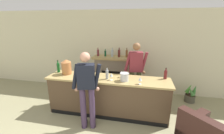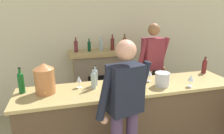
{
  "view_description": "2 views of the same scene",
  "coord_description": "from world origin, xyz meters",
  "px_view_note": "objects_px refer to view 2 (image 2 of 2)",
  "views": [
    {
      "loc": [
        0.9,
        -1.07,
        2.38
      ],
      "look_at": [
        0.07,
        2.84,
        1.16
      ],
      "focal_mm": 24.0,
      "sensor_mm": 36.0,
      "label": 1
    },
    {
      "loc": [
        -0.88,
        -0.12,
        2.1
      ],
      "look_at": [
        -0.07,
        2.88,
        1.15
      ],
      "focal_mm": 32.0,
      "sensor_mm": 36.0,
      "label": 2
    }
  ],
  "objects_px": {
    "potted_plant_corner": "(207,90)",
    "wine_glass_by_dispenser": "(79,80)",
    "person_customer": "(124,113)",
    "wine_glass_back_row": "(142,80)",
    "wine_bottle_port_short": "(204,66)",
    "wine_bottle_rose_blush": "(95,76)",
    "fireplace_stone": "(101,80)",
    "wine_bottle_merlot_tall": "(133,79)",
    "ice_bucket_steel": "(162,79)",
    "wine_glass_front_left": "(191,78)",
    "wine_glass_mid_counter": "(149,73)",
    "wine_bottle_cabernet_heavy": "(21,82)",
    "wine_bottle_chardonnay_pale": "(93,80)",
    "copper_dispenser": "(45,78)",
    "person_bartender": "(152,68)"
  },
  "relations": [
    {
      "from": "wine_bottle_rose_blush",
      "to": "wine_glass_front_left",
      "type": "xyz_separation_m",
      "value": [
        1.29,
        -0.4,
        -0.01
      ]
    },
    {
      "from": "person_bartender",
      "to": "wine_bottle_merlot_tall",
      "type": "xyz_separation_m",
      "value": [
        -0.65,
        -0.75,
        0.13
      ]
    },
    {
      "from": "fireplace_stone",
      "to": "wine_glass_front_left",
      "type": "relative_size",
      "value": 9.0
    },
    {
      "from": "wine_bottle_merlot_tall",
      "to": "wine_bottle_port_short",
      "type": "bearing_deg",
      "value": 12.55
    },
    {
      "from": "wine_bottle_port_short",
      "to": "wine_bottle_rose_blush",
      "type": "bearing_deg",
      "value": -177.72
    },
    {
      "from": "ice_bucket_steel",
      "to": "wine_bottle_rose_blush",
      "type": "relative_size",
      "value": 0.71
    },
    {
      "from": "wine_bottle_chardonnay_pale",
      "to": "ice_bucket_steel",
      "type": "bearing_deg",
      "value": -8.73
    },
    {
      "from": "person_customer",
      "to": "wine_bottle_rose_blush",
      "type": "bearing_deg",
      "value": 101.38
    },
    {
      "from": "copper_dispenser",
      "to": "wine_bottle_cabernet_heavy",
      "type": "bearing_deg",
      "value": 164.44
    },
    {
      "from": "potted_plant_corner",
      "to": "wine_glass_by_dispenser",
      "type": "relative_size",
      "value": 3.44
    },
    {
      "from": "wine_bottle_chardonnay_pale",
      "to": "wine_bottle_cabernet_heavy",
      "type": "height_order",
      "value": "wine_bottle_cabernet_heavy"
    },
    {
      "from": "copper_dispenser",
      "to": "wine_glass_front_left",
      "type": "bearing_deg",
      "value": -8.51
    },
    {
      "from": "fireplace_stone",
      "to": "wine_bottle_merlot_tall",
      "type": "xyz_separation_m",
      "value": [
        0.16,
        -1.36,
        0.5
      ]
    },
    {
      "from": "fireplace_stone",
      "to": "person_bartender",
      "type": "bearing_deg",
      "value": -37.13
    },
    {
      "from": "person_bartender",
      "to": "copper_dispenser",
      "type": "relative_size",
      "value": 4.51
    },
    {
      "from": "copper_dispenser",
      "to": "wine_glass_by_dispenser",
      "type": "height_order",
      "value": "copper_dispenser"
    },
    {
      "from": "wine_glass_mid_counter",
      "to": "wine_bottle_cabernet_heavy",
      "type": "bearing_deg",
      "value": 178.96
    },
    {
      "from": "potted_plant_corner",
      "to": "wine_glass_back_row",
      "type": "relative_size",
      "value": 3.25
    },
    {
      "from": "wine_glass_by_dispenser",
      "to": "wine_glass_mid_counter",
      "type": "xyz_separation_m",
      "value": [
        1.05,
        -0.02,
        0.01
      ]
    },
    {
      "from": "potted_plant_corner",
      "to": "fireplace_stone",
      "type": "bearing_deg",
      "value": 175.75
    },
    {
      "from": "ice_bucket_steel",
      "to": "wine_bottle_chardonnay_pale",
      "type": "distance_m",
      "value": 0.97
    },
    {
      "from": "potted_plant_corner",
      "to": "ice_bucket_steel",
      "type": "height_order",
      "value": "ice_bucket_steel"
    },
    {
      "from": "wine_glass_front_left",
      "to": "ice_bucket_steel",
      "type": "bearing_deg",
      "value": 161.38
    },
    {
      "from": "wine_glass_front_left",
      "to": "copper_dispenser",
      "type": "bearing_deg",
      "value": 171.49
    },
    {
      "from": "copper_dispenser",
      "to": "wine_bottle_cabernet_heavy",
      "type": "relative_size",
      "value": 1.16
    },
    {
      "from": "wine_bottle_rose_blush",
      "to": "wine_glass_mid_counter",
      "type": "height_order",
      "value": "wine_bottle_rose_blush"
    },
    {
      "from": "potted_plant_corner",
      "to": "wine_bottle_chardonnay_pale",
      "type": "bearing_deg",
      "value": -159.68
    },
    {
      "from": "copper_dispenser",
      "to": "wine_bottle_port_short",
      "type": "distance_m",
      "value": 2.57
    },
    {
      "from": "ice_bucket_steel",
      "to": "wine_glass_back_row",
      "type": "distance_m",
      "value": 0.32
    },
    {
      "from": "wine_bottle_rose_blush",
      "to": "fireplace_stone",
      "type": "bearing_deg",
      "value": 74.05
    },
    {
      "from": "potted_plant_corner",
      "to": "wine_glass_by_dispenser",
      "type": "bearing_deg",
      "value": -162.31
    },
    {
      "from": "wine_bottle_merlot_tall",
      "to": "wine_glass_back_row",
      "type": "xyz_separation_m",
      "value": [
        0.12,
        -0.06,
        -0.01
      ]
    },
    {
      "from": "fireplace_stone",
      "to": "wine_glass_mid_counter",
      "type": "distance_m",
      "value": 1.36
    },
    {
      "from": "wine_glass_back_row",
      "to": "wine_glass_front_left",
      "type": "bearing_deg",
      "value": -8.27
    },
    {
      "from": "fireplace_stone",
      "to": "wine_bottle_rose_blush",
      "type": "xyz_separation_m",
      "value": [
        -0.32,
        -1.12,
        0.49
      ]
    },
    {
      "from": "wine_bottle_port_short",
      "to": "wine_glass_mid_counter",
      "type": "distance_m",
      "value": 1.08
    },
    {
      "from": "ice_bucket_steel",
      "to": "wine_bottle_merlot_tall",
      "type": "height_order",
      "value": "wine_bottle_merlot_tall"
    },
    {
      "from": "person_customer",
      "to": "wine_glass_back_row",
      "type": "bearing_deg",
      "value": 50.83
    },
    {
      "from": "potted_plant_corner",
      "to": "wine_glass_front_left",
      "type": "bearing_deg",
      "value": -138.84
    },
    {
      "from": "copper_dispenser",
      "to": "wine_bottle_chardonnay_pale",
      "type": "xyz_separation_m",
      "value": [
        0.63,
        -0.02,
        -0.07
      ]
    },
    {
      "from": "person_customer",
      "to": "wine_glass_front_left",
      "type": "distance_m",
      "value": 1.21
    },
    {
      "from": "wine_bottle_chardonnay_pale",
      "to": "wine_glass_back_row",
      "type": "xyz_separation_m",
      "value": [
        0.65,
        -0.17,
        -0.01
      ]
    },
    {
      "from": "wine_glass_front_left",
      "to": "wine_glass_back_row",
      "type": "distance_m",
      "value": 0.7
    },
    {
      "from": "wine_bottle_chardonnay_pale",
      "to": "wine_glass_front_left",
      "type": "xyz_separation_m",
      "value": [
        1.34,
        -0.27,
        -0.01
      ]
    },
    {
      "from": "wine_bottle_cabernet_heavy",
      "to": "wine_glass_back_row",
      "type": "bearing_deg",
      "value": -9.98
    },
    {
      "from": "wine_glass_mid_counter",
      "to": "wine_glass_by_dispenser",
      "type": "bearing_deg",
      "value": 179.1
    },
    {
      "from": "potted_plant_corner",
      "to": "wine_glass_by_dispenser",
      "type": "height_order",
      "value": "wine_glass_by_dispenser"
    },
    {
      "from": "fireplace_stone",
      "to": "ice_bucket_steel",
      "type": "relative_size",
      "value": 7.4
    },
    {
      "from": "copper_dispenser",
      "to": "ice_bucket_steel",
      "type": "xyz_separation_m",
      "value": [
        1.59,
        -0.17,
        -0.1
      ]
    },
    {
      "from": "person_bartender",
      "to": "wine_bottle_chardonnay_pale",
      "type": "relative_size",
      "value": 6.09
    }
  ]
}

